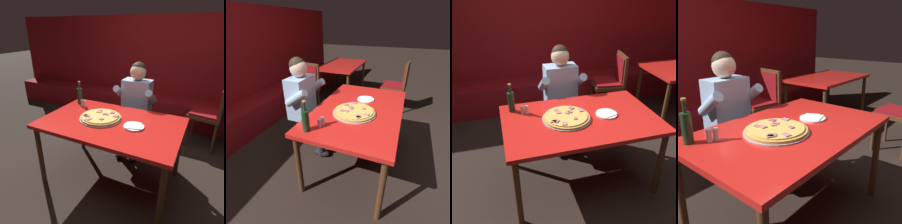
# 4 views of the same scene
# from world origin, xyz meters

# --- Properties ---
(ground_plane) EXTENTS (24.00, 24.00, 0.00)m
(ground_plane) POSITION_xyz_m (0.00, 0.00, 0.00)
(ground_plane) COLOR black
(main_dining_table) EXTENTS (1.48, 0.93, 0.76)m
(main_dining_table) POSITION_xyz_m (0.00, 0.00, 0.69)
(main_dining_table) COLOR #4C2D19
(main_dining_table) RESTS_ON ground_plane
(pizza) EXTENTS (0.46, 0.46, 0.05)m
(pizza) POSITION_xyz_m (-0.13, 0.02, 0.78)
(pizza) COLOR #9E9EA3
(pizza) RESTS_ON main_dining_table
(plate_white_paper) EXTENTS (0.21, 0.21, 0.02)m
(plate_white_paper) POSITION_xyz_m (0.26, -0.01, 0.77)
(plate_white_paper) COLOR white
(plate_white_paper) RESTS_ON main_dining_table
(beer_bottle) EXTENTS (0.07, 0.07, 0.29)m
(beer_bottle) POSITION_xyz_m (-0.62, 0.32, 0.87)
(beer_bottle) COLOR #19381E
(beer_bottle) RESTS_ON main_dining_table
(shaker_red_pepper_flakes) EXTENTS (0.04, 0.04, 0.09)m
(shaker_red_pepper_flakes) POSITION_xyz_m (-0.52, 0.23, 0.80)
(shaker_red_pepper_flakes) COLOR silver
(shaker_red_pepper_flakes) RESTS_ON main_dining_table
(shaker_oregano) EXTENTS (0.04, 0.04, 0.09)m
(shaker_oregano) POSITION_xyz_m (-0.48, 0.22, 0.80)
(shaker_oregano) COLOR silver
(shaker_oregano) RESTS_ON main_dining_table
(diner_seated_blue_shirt) EXTENTS (0.53, 0.53, 1.27)m
(diner_seated_blue_shirt) POSITION_xyz_m (0.01, 0.68, 0.71)
(diner_seated_blue_shirt) COLOR black
(diner_seated_blue_shirt) RESTS_ON ground_plane
(dining_chair_by_booth) EXTENTS (0.51, 0.51, 0.96)m
(dining_chair_by_booth) POSITION_xyz_m (0.97, 1.30, 0.57)
(dining_chair_by_booth) COLOR #4C2D19
(dining_chair_by_booth) RESTS_ON ground_plane
(background_dining_table) EXTENTS (1.37, 0.82, 0.76)m
(background_dining_table) POSITION_xyz_m (2.12, 0.99, 0.68)
(background_dining_table) COLOR #4C2D19
(background_dining_table) RESTS_ON ground_plane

